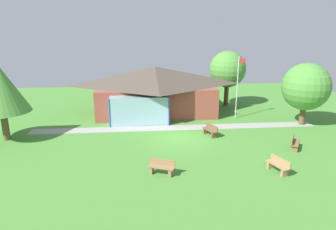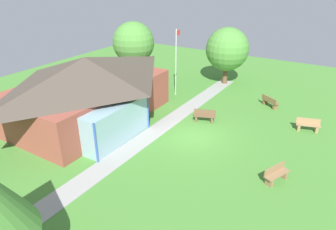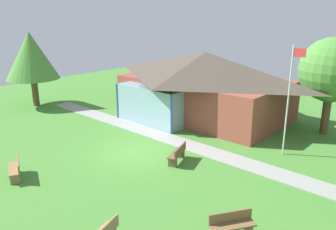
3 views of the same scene
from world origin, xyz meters
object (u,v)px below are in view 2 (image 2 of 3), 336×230
object	(u,v)px
pavilion	(89,88)
bench_rear_near_path	(204,116)
tree_east_hedge	(227,49)
bench_front_center	(276,174)
bench_lawn_far_right	(270,102)
flagpole	(176,60)
bench_front_right	(308,125)
tree_behind_pavilion_right	(134,43)

from	to	relation	value
pavilion	bench_rear_near_path	xyz separation A→B (m)	(3.71, -7.12, -1.88)
tree_east_hedge	bench_rear_near_path	bearing A→B (deg)	-167.50
bench_rear_near_path	bench_front_center	world-z (taller)	same
bench_front_center	bench_lawn_far_right	bearing A→B (deg)	-139.48
bench_front_center	tree_east_hedge	xyz separation A→B (m)	(12.58, 7.78, 2.82)
pavilion	flagpole	world-z (taller)	flagpole
flagpole	tree_east_hedge	xyz separation A→B (m)	(4.90, -2.47, 0.18)
bench_rear_near_path	tree_east_hedge	distance (m)	8.99
bench_front_right	bench_front_center	size ratio (longest dim) A/B	1.01
flagpole	tree_behind_pavilion_right	size ratio (longest dim) A/B	0.97
bench_front_right	bench_lawn_far_right	xyz separation A→B (m)	(2.66, 3.16, 0.00)
pavilion	tree_behind_pavilion_right	world-z (taller)	tree_behind_pavilion_right
bench_lawn_far_right	bench_rear_near_path	bearing A→B (deg)	-90.31
bench_front_right	bench_lawn_far_right	world-z (taller)	same
bench_rear_near_path	tree_east_hedge	world-z (taller)	tree_east_hedge
flagpole	bench_rear_near_path	distance (m)	6.12
bench_front_center	tree_behind_pavilion_right	distance (m)	17.34
flagpole	bench_front_right	world-z (taller)	flagpole
bench_rear_near_path	bench_lawn_far_right	bearing A→B (deg)	-143.10
tree_behind_pavilion_right	bench_lawn_far_right	bearing A→B (deg)	-85.04
bench_lawn_far_right	tree_behind_pavilion_right	size ratio (longest dim) A/B	0.26
bench_lawn_far_right	bench_rear_near_path	world-z (taller)	same
pavilion	tree_behind_pavilion_right	size ratio (longest dim) A/B	2.08
flagpole	bench_front_right	bearing A→B (deg)	-95.98
pavilion	bench_front_right	distance (m)	14.91
bench_front_center	tree_east_hedge	bearing A→B (deg)	-124.05
bench_rear_near_path	tree_east_hedge	size ratio (longest dim) A/B	0.30
pavilion	flagpole	distance (m)	7.71
bench_front_center	pavilion	bearing A→B (deg)	-68.09
bench_lawn_far_right	tree_east_hedge	xyz separation A→B (m)	(3.37, 5.08, 2.82)
bench_lawn_far_right	tree_east_hedge	world-z (taller)	tree_east_hedge
bench_lawn_far_right	bench_front_center	bearing A→B (deg)	-40.96
bench_front_right	bench_front_center	xyz separation A→B (m)	(-6.55, 0.46, 0.00)
tree_east_hedge	flagpole	bearing A→B (deg)	153.22
bench_front_right	tree_behind_pavilion_right	world-z (taller)	tree_behind_pavilion_right
bench_lawn_far_right	bench_front_right	bearing A→B (deg)	-7.38
bench_lawn_far_right	flagpole	bearing A→B (deg)	-135.77
bench_front_center	tree_behind_pavilion_right	xyz separation A→B (m)	(8.15, 14.93, 3.39)
pavilion	bench_rear_near_path	bearing A→B (deg)	-62.46
pavilion	bench_front_right	size ratio (longest dim) A/B	7.53
bench_lawn_far_right	bench_front_center	world-z (taller)	same
bench_front_center	tree_behind_pavilion_right	bearing A→B (deg)	-94.41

